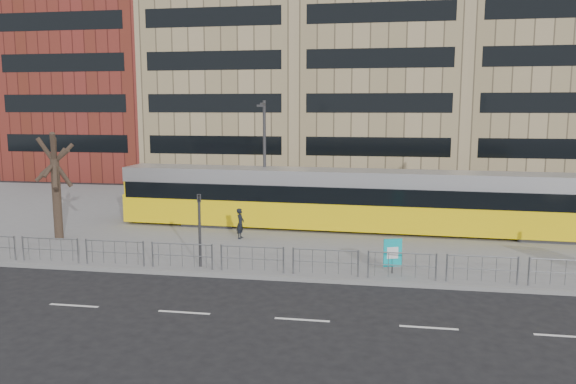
% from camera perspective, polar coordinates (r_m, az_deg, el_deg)
% --- Properties ---
extents(ground, '(120.00, 120.00, 0.00)m').
position_cam_1_polar(ground, '(22.68, -2.19, -8.91)').
color(ground, black).
rests_on(ground, ground).
extents(plaza, '(64.00, 24.00, 0.15)m').
position_cam_1_polar(plaza, '(34.14, 1.90, -2.82)').
color(plaza, slate).
rests_on(plaza, ground).
extents(kerb, '(64.00, 0.25, 0.17)m').
position_cam_1_polar(kerb, '(22.71, -2.16, -8.69)').
color(kerb, gray).
rests_on(kerb, ground).
extents(building_row, '(70.40, 18.40, 31.20)m').
position_cam_1_polar(building_row, '(55.86, 6.74, 14.77)').
color(building_row, maroon).
rests_on(building_row, ground).
extents(pedestrian_barrier, '(32.07, 0.07, 1.10)m').
position_cam_1_polar(pedestrian_barrier, '(22.58, 3.06, -6.40)').
color(pedestrian_barrier, gray).
rests_on(pedestrian_barrier, plaza).
extents(road_markings, '(62.00, 0.12, 0.01)m').
position_cam_1_polar(road_markings, '(18.79, -1.66, -12.65)').
color(road_markings, white).
rests_on(road_markings, ground).
extents(tram, '(28.01, 3.81, 3.29)m').
position_cam_1_polar(tram, '(30.88, 8.27, -0.86)').
color(tram, yellow).
rests_on(tram, plaza).
extents(ad_panel, '(0.74, 0.31, 1.43)m').
position_cam_1_polar(ad_panel, '(23.16, 10.58, -6.14)').
color(ad_panel, '#2D2D30').
rests_on(ad_panel, plaza).
extents(pedestrian, '(0.41, 0.59, 1.56)m').
position_cam_1_polar(pedestrian, '(28.90, -4.87, -3.20)').
color(pedestrian, black).
rests_on(pedestrian, plaza).
extents(traffic_light_west, '(0.23, 0.25, 3.10)m').
position_cam_1_polar(traffic_light_west, '(23.79, -8.99, -2.89)').
color(traffic_light_west, '#2D2D30').
rests_on(traffic_light_west, plaza).
extents(lamp_post_west, '(0.45, 1.04, 7.07)m').
position_cam_1_polar(lamp_post_west, '(32.23, -2.42, 3.64)').
color(lamp_post_west, '#2D2D30').
rests_on(lamp_post_west, plaza).
extents(bare_tree, '(4.87, 4.87, 7.78)m').
position_cam_1_polar(bare_tree, '(30.53, -22.80, 5.83)').
color(bare_tree, '#32231B').
rests_on(bare_tree, plaza).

